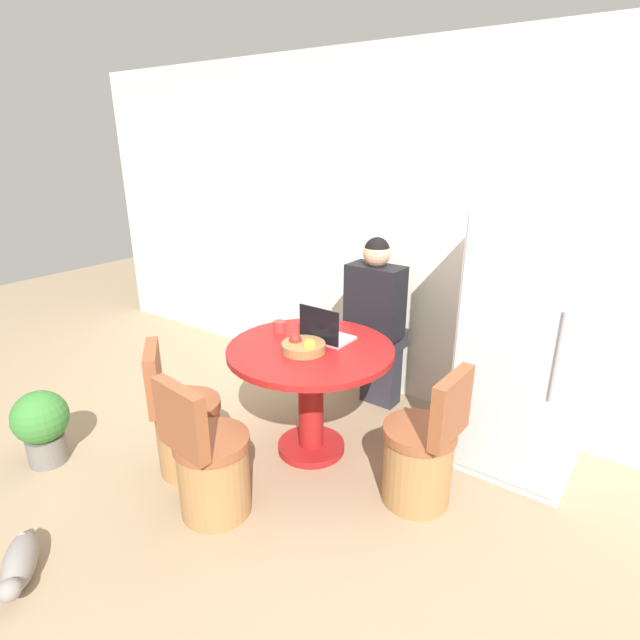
% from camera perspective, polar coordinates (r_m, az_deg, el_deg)
% --- Properties ---
extents(ground_plane, '(12.00, 12.00, 0.00)m').
position_cam_1_polar(ground_plane, '(3.23, -3.60, -17.82)').
color(ground_plane, '#9E8466').
extents(wall_back, '(7.00, 0.06, 2.60)m').
position_cam_1_polar(wall_back, '(3.80, 10.02, 9.57)').
color(wall_back, silver).
rests_on(wall_back, ground_plane).
extents(refrigerator, '(0.69, 0.69, 1.66)m').
position_cam_1_polar(refrigerator, '(3.24, 22.95, -2.33)').
color(refrigerator, silver).
rests_on(refrigerator, ground_plane).
extents(dining_table, '(1.05, 1.05, 0.75)m').
position_cam_1_polar(dining_table, '(3.20, -1.07, -6.50)').
color(dining_table, maroon).
rests_on(dining_table, ground_plane).
extents(chair_near_camera, '(0.41, 0.43, 0.85)m').
position_cam_1_polar(chair_near_camera, '(2.89, -12.39, -16.21)').
color(chair_near_camera, '#9E7042').
rests_on(chair_near_camera, ground_plane).
extents(chair_near_left_corner, '(0.48, 0.48, 0.85)m').
position_cam_1_polar(chair_near_left_corner, '(3.26, -15.12, -11.89)').
color(chair_near_left_corner, '#9E7042').
rests_on(chair_near_left_corner, ground_plane).
extents(chair_right_side, '(0.41, 0.41, 0.85)m').
position_cam_1_polar(chair_right_side, '(2.97, 11.46, -15.12)').
color(chair_right_side, '#9E7042').
rests_on(chair_right_side, ground_plane).
extents(person_seated, '(0.40, 0.37, 1.34)m').
position_cam_1_polar(person_seated, '(3.68, 6.56, 0.12)').
color(person_seated, '#2D2D38').
rests_on(person_seated, ground_plane).
extents(laptop, '(0.30, 0.22, 0.24)m').
position_cam_1_polar(laptop, '(3.18, 0.60, -1.52)').
color(laptop, '#B7B7BC').
rests_on(laptop, dining_table).
extents(fruit_bowl, '(0.27, 0.27, 0.10)m').
position_cam_1_polar(fruit_bowl, '(3.04, -1.93, -3.01)').
color(fruit_bowl, olive).
rests_on(fruit_bowl, dining_table).
extents(coffee_cup, '(0.08, 0.08, 0.08)m').
position_cam_1_polar(coffee_cup, '(3.34, -4.63, -0.76)').
color(coffee_cup, '#B2332D').
rests_on(coffee_cup, dining_table).
extents(cat, '(0.42, 0.33, 0.17)m').
position_cam_1_polar(cat, '(2.99, -31.10, -22.68)').
color(cat, gray).
rests_on(cat, ground_plane).
extents(potted_plant, '(0.34, 0.34, 0.50)m').
position_cam_1_polar(potted_plant, '(3.67, -29.22, -10.31)').
color(potted_plant, slate).
rests_on(potted_plant, ground_plane).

